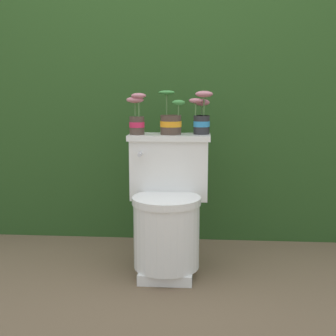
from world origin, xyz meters
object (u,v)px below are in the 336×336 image
potted_plant_left (137,117)px  potted_plant_midleft (171,121)px  toilet (168,209)px  potted_plant_middle (202,116)px

potted_plant_left → potted_plant_midleft: potted_plant_midleft is taller
toilet → potted_plant_midleft: bearing=86.5°
potted_plant_middle → toilet: bearing=-138.0°
toilet → potted_plant_midleft: potted_plant_midleft is taller
potted_plant_left → potted_plant_midleft: (0.18, 0.02, -0.02)m
potted_plant_midleft → toilet: bearing=-93.5°
toilet → potted_plant_middle: bearing=42.0°
potted_plant_midleft → potted_plant_middle: size_ratio=1.01×
toilet → potted_plant_left: size_ratio=3.27×
potted_plant_midleft → potted_plant_left: bearing=-173.3°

